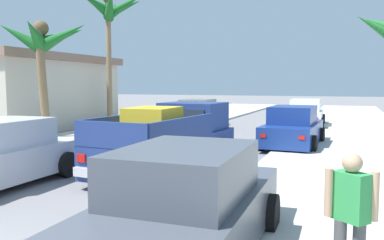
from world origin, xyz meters
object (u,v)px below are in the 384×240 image
palm_tree_right_fore (45,43)px  pedestrian (351,212)px  pickup_truck (171,140)px  car_right_near (198,114)px  palm_tree_left_fore (110,12)px  car_left_mid (305,114)px  car_right_mid (187,208)px  car_left_near (293,128)px

palm_tree_right_fore → pedestrian: 15.13m
pickup_truck → car_right_near: 11.18m
pickup_truck → palm_tree_left_fore: palm_tree_left_fore is taller
car_right_near → car_left_mid: bearing=23.1°
car_left_mid → car_right_mid: bearing=-89.4°
car_right_near → car_right_mid: bearing=-70.3°
car_left_near → car_right_near: bearing=137.3°
car_right_mid → pedestrian: size_ratio=2.70×
car_right_near → palm_tree_left_fore: bearing=-164.0°
pickup_truck → car_left_mid: pickup_truck is taller
car_left_mid → palm_tree_left_fore: size_ratio=0.59×
car_left_mid → car_right_mid: size_ratio=1.00×
car_left_near → palm_tree_right_fore: (-9.92, -1.77, 3.36)m
car_left_near → car_right_mid: 10.51m
pickup_truck → car_left_near: 6.03m
palm_tree_right_fore → car_right_near: bearing=59.2°
palm_tree_left_fore → palm_tree_right_fore: bearing=-85.6°
car_left_mid → pedestrian: pedestrian is taller
car_right_near → car_right_mid: (5.65, -15.78, 0.00)m
pedestrian → car_right_mid: bearing=177.5°
car_right_near → pedestrian: size_ratio=2.71×
pickup_truck → pedestrian: bearing=-48.7°
car_left_near → pedestrian: 10.78m
palm_tree_left_fore → car_left_near: bearing=-20.8°
car_right_near → palm_tree_right_fore: (-4.20, -7.04, 3.36)m
palm_tree_left_fore → palm_tree_right_fore: (0.44, -5.71, -2.19)m
pickup_truck → car_right_mid: bearing=-63.7°
car_left_mid → pedestrian: 18.32m
car_right_near → car_left_near: bearing=-42.7°
palm_tree_left_fore → palm_tree_right_fore: palm_tree_left_fore is taller
car_right_mid → palm_tree_left_fore: size_ratio=0.58×
pickup_truck → pedestrian: 6.84m
car_left_near → car_right_mid: size_ratio=1.01×
car_right_near → palm_tree_right_fore: bearing=-120.8°
pickup_truck → palm_tree_right_fore: (-7.36, 3.69, 3.24)m
pickup_truck → car_right_near: (-3.16, 10.73, -0.12)m
palm_tree_right_fore → pedestrian: palm_tree_right_fore is taller
palm_tree_right_fore → car_right_mid: bearing=-41.6°
palm_tree_left_fore → pedestrian: size_ratio=4.62×
car_right_near → palm_tree_left_fore: 7.35m
pickup_truck → car_left_mid: (2.29, 13.05, -0.12)m
pickup_truck → car_right_mid: (2.49, -5.05, -0.12)m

